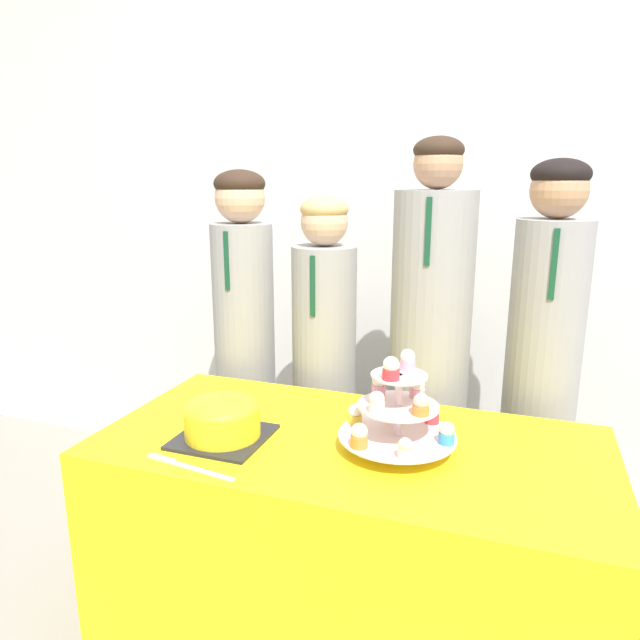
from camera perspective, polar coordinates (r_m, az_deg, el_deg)
wall_back at (r=2.59m, az=10.44°, el=10.93°), size 9.00×0.06×2.70m
table at (r=1.86m, az=2.86°, el=-22.29°), size 1.44×0.70×0.75m
round_cake at (r=1.67m, az=-9.75°, el=-9.60°), size 0.25×0.25×0.13m
cake_knife at (r=1.59m, az=-14.23°, el=-13.72°), size 0.28×0.06×0.01m
cupcake_stand at (r=1.58m, az=7.77°, el=-8.99°), size 0.32×0.32×0.28m
student_0 at (r=2.37m, az=-7.48°, el=-3.94°), size 0.24×0.25×1.51m
student_1 at (r=2.26m, az=0.41°, el=-6.41°), size 0.25×0.25×1.42m
student_2 at (r=2.14m, az=10.74°, el=-5.60°), size 0.29×0.29×1.61m
student_3 at (r=2.13m, az=21.09°, el=-6.82°), size 0.25×0.25×1.54m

